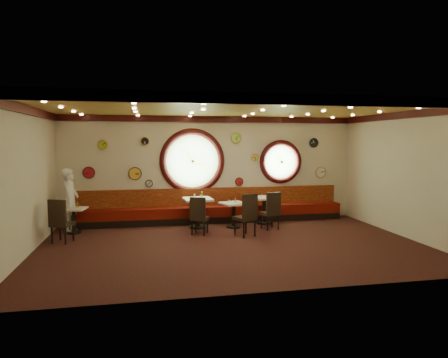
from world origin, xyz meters
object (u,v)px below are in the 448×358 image
Objects in this scene: chair_b at (199,213)px; condiment_d_salt at (262,195)px; chair_a at (60,218)px; chair_c at (247,212)px; table_b at (198,209)px; chair_d at (272,208)px; condiment_b_bottle at (202,195)px; condiment_a_pepper at (76,206)px; condiment_b_salt at (195,196)px; condiment_c_bottle at (235,200)px; table_a at (74,217)px; condiment_a_salt at (69,206)px; waiter at (70,200)px; condiment_d_pepper at (267,195)px; table_c at (234,212)px; condiment_d_bottle at (268,194)px; condiment_b_pepper at (201,197)px; table_d at (264,207)px; condiment_c_salt at (229,201)px; condiment_a_bottle at (78,205)px; condiment_c_pepper at (235,201)px.

condiment_d_salt is at bearing 52.90° from chair_b.
chair_a is 3.39m from chair_b.
chair_c reaches higher than chair_b.
table_b is 3.63m from chair_a.
chair_d is 2.01m from condiment_b_bottle.
condiment_a_pepper is (-5.23, -0.25, -0.12)m from condiment_d_salt.
condiment_b_salt reaches higher than condiment_c_bottle.
table_a is 4.41m from condiment_c_bottle.
chair_c is 4.76m from condiment_a_salt.
condiment_a_pepper is 0.06× the size of waiter.
condiment_d_pepper is at bearing 69.51° from chair_d.
condiment_a_pepper reaches higher than table_c.
condiment_a_salt is at bearing 147.88° from table_a.
condiment_a_pepper is 0.76× the size of condiment_d_bottle.
chair_b is 0.90× the size of chair_c.
condiment_c_bottle is at bearing 68.09° from chair_c.
chair_a is 3.71m from condiment_b_pepper.
chair_a reaches higher than condiment_a_pepper.
chair_d is at bearing -6.61° from table_a.
condiment_d_pepper reaches higher than table_c.
table_d is at bearing 2.35° from condiment_b_bottle.
condiment_c_salt reaches higher than table_a.
table_c is at bearing 142.24° from chair_d.
condiment_c_salt is at bearing -164.61° from table_d.
condiment_a_bottle is 0.25m from waiter.
condiment_b_pepper is (3.35, -0.03, 0.17)m from condiment_a_pepper.
chair_c is at bearing -121.40° from table_d.
condiment_c_salt is at bearing -2.91° from condiment_a_bottle.
condiment_c_pepper is at bearing -36.46° from table_c.
table_a is 4.22× the size of condiment_b_bottle.
table_b is 3.46m from condiment_a_salt.
table_b is 9.22× the size of condiment_d_salt.
condiment_c_pepper is 4.49m from waiter.
waiter is (0.03, 1.23, 0.25)m from chair_a.
condiment_a_bottle is at bearing 40.99° from table_a.
waiter reaches higher than condiment_c_pepper.
condiment_c_salt is 0.55× the size of condiment_b_bottle.
chair_b is at bearing -95.80° from table_b.
condiment_b_pepper is 3.52m from waiter.
condiment_a_salt is (-3.36, 0.92, 0.16)m from chair_b.
table_b is 9.02× the size of condiment_b_pepper.
condiment_a_bottle is 0.08× the size of waiter.
chair_a reaches higher than table_d.
table_a is 4.63m from chair_c.
table_c is 1.09m from chair_d.
condiment_c_salt is at bearing 143.19° from chair_d.
chair_b is at bearing -153.73° from table_d.
table_a is at bearing 179.80° from condiment_b_pepper.
chair_b is 3.29m from condiment_a_bottle.
condiment_c_salt is at bearing -1.95° from condiment_a_pepper.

